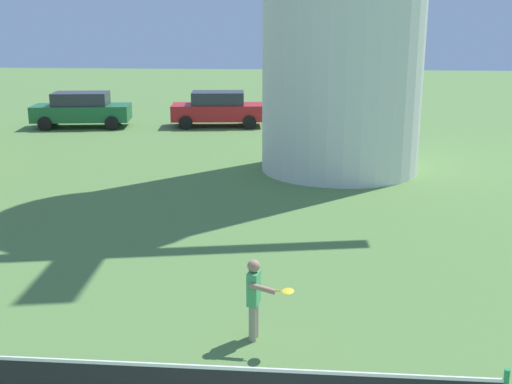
# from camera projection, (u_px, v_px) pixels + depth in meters

# --- Properties ---
(player_far) EXTENTS (0.71, 0.60, 1.26)m
(player_far) POSITION_uv_depth(u_px,v_px,m) (255.00, 295.00, 9.23)
(player_far) COLOR #9E937F
(player_far) RESTS_ON ground_plane
(parked_car_green) EXTENTS (4.44, 2.35, 1.56)m
(parked_car_green) POSITION_uv_depth(u_px,v_px,m) (82.00, 109.00, 28.14)
(parked_car_green) COLOR #1E6638
(parked_car_green) RESTS_ON ground_plane
(parked_car_red) EXTENTS (4.30, 2.26, 1.56)m
(parked_car_red) POSITION_uv_depth(u_px,v_px,m) (218.00, 108.00, 28.40)
(parked_car_red) COLOR red
(parked_car_red) RESTS_ON ground_plane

